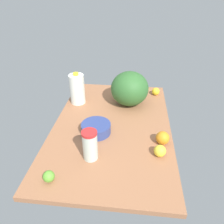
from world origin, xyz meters
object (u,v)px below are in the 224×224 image
object	(u,v)px
orange_by_jug	(163,138)
mixing_bowl	(96,128)
tumbler_cup	(90,145)
lime_far_back	(49,176)
watermelon	(130,89)
lemon_beside_bowl	(160,151)
milk_jug	(77,89)
lemon_near_front	(156,91)

from	to	relation	value
orange_by_jug	mixing_bowl	bearing A→B (deg)	81.47
tumbler_cup	lime_far_back	world-z (taller)	tumbler_cup
tumbler_cup	orange_by_jug	bearing A→B (deg)	-67.59
watermelon	lemon_beside_bowl	world-z (taller)	watermelon
milk_jug	lemon_beside_bowl	size ratio (longest dim) A/B	3.67
watermelon	mixing_bowl	bearing A→B (deg)	153.79
watermelon	orange_by_jug	bearing A→B (deg)	-154.29
tumbler_cup	orange_by_jug	size ratio (longest dim) A/B	2.21
watermelon	lemon_near_front	bearing A→B (deg)	-51.45
tumbler_cup	lime_far_back	xyz separation A→B (cm)	(-17.56, 16.83, -5.91)
lemon_near_front	milk_jug	bearing A→B (deg)	107.50
tumbler_cup	lime_far_back	distance (cm)	25.03
lemon_near_front	orange_by_jug	distance (cm)	61.06
lime_far_back	orange_by_jug	size ratio (longest dim) A/B	0.72
milk_jug	orange_by_jug	xyz separation A→B (cm)	(-42.11, -60.45, -7.45)
watermelon	tumbler_cup	bearing A→B (deg)	163.47
orange_by_jug	lime_far_back	bearing A→B (deg)	121.03
mixing_bowl	orange_by_jug	xyz separation A→B (cm)	(-6.03, -40.19, 0.78)
milk_jug	watermelon	bearing A→B (deg)	-86.77
milk_jug	lime_far_back	world-z (taller)	milk_jug
orange_by_jug	lemon_beside_bowl	bearing A→B (deg)	167.76
lemon_beside_bowl	orange_by_jug	bearing A→B (deg)	-12.24
tumbler_cup	lemon_near_front	xyz separation A→B (cm)	(77.27, -38.97, -5.68)
mixing_bowl	lemon_beside_bowl	xyz separation A→B (cm)	(-16.59, -37.90, 0.16)
lime_far_back	lemon_near_front	world-z (taller)	lemon_near_front
lime_far_back	orange_by_jug	world-z (taller)	orange_by_jug
tumbler_cup	orange_by_jug	distance (cm)	42.79
lemon_beside_bowl	mixing_bowl	bearing A→B (deg)	66.36
lemon_near_front	lemon_beside_bowl	distance (cm)	71.64
mixing_bowl	orange_by_jug	world-z (taller)	orange_by_jug
tumbler_cup	lemon_near_front	size ratio (longest dim) A/B	2.84
mixing_bowl	lime_far_back	bearing A→B (deg)	158.17
mixing_bowl	milk_jug	xyz separation A→B (cm)	(36.08, 20.25, 8.23)
lime_far_back	lemon_near_front	bearing A→B (deg)	-30.47
lime_far_back	lemon_beside_bowl	bearing A→B (deg)	-66.68
watermelon	lemon_beside_bowl	xyz separation A→B (cm)	(-54.88, -19.05, -9.36)
mixing_bowl	lemon_beside_bowl	bearing A→B (deg)	-113.64
mixing_bowl	lemon_beside_bowl	world-z (taller)	lemon_beside_bowl
tumbler_cup	mixing_bowl	bearing A→B (deg)	2.28
mixing_bowl	milk_jug	size ratio (longest dim) A/B	0.75
orange_by_jug	watermelon	bearing A→B (deg)	25.71
watermelon	tumbler_cup	world-z (taller)	watermelon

